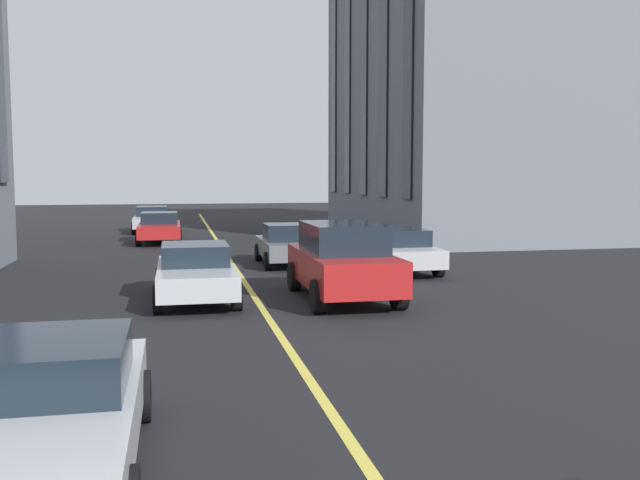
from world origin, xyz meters
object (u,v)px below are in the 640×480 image
car_silver_near (396,250)px  car_red_far (343,260)px  car_silver_parked_a (195,272)px  car_silver_oncoming (46,408)px  car_silver_trailing (152,219)px  car_red_parked_b (160,227)px  car_grey_mid (288,244)px

car_silver_near → car_red_far: bearing=147.6°
car_silver_near → car_silver_parked_a: bearing=121.0°
car_silver_oncoming → car_silver_trailing: same height
car_silver_near → car_red_parked_b: bearing=33.8°
car_silver_oncoming → car_silver_parked_a: same height
car_silver_near → car_silver_trailing: same height
car_silver_oncoming → car_silver_parked_a: size_ratio=1.00×
car_silver_near → car_silver_trailing: bearing=24.8°
car_silver_trailing → car_red_parked_b: (-6.08, -0.51, 0.00)m
car_red_parked_b → car_grey_mid: size_ratio=1.13×
car_red_far → car_silver_parked_a: 3.59m
car_silver_near → car_red_parked_b: same height
car_silver_parked_a → car_silver_trailing: bearing=4.5°
car_silver_trailing → car_grey_mid: bearing=-161.7°
car_silver_near → car_silver_trailing: (17.27, 8.00, 0.00)m
car_silver_trailing → car_red_far: 22.34m
car_silver_parked_a → car_red_parked_b: bearing=4.3°
car_red_parked_b → car_grey_mid: bearing=-153.4°
car_red_far → car_red_parked_b: 16.33m
car_grey_mid → car_silver_near: bearing=-127.8°
car_silver_oncoming → car_silver_near: 15.83m
car_silver_oncoming → car_red_far: bearing=-30.2°
car_grey_mid → car_red_far: bearing=-177.8°
car_silver_trailing → car_silver_parked_a: 21.16m
car_silver_near → car_silver_trailing: size_ratio=1.00×
car_red_parked_b → car_grey_mid: car_grey_mid is taller
car_red_far → car_grey_mid: bearing=2.2°
car_red_parked_b → car_silver_parked_a: same height
car_silver_oncoming → car_silver_trailing: 30.85m
car_red_far → car_red_parked_b: size_ratio=1.07×
car_silver_oncoming → car_grey_mid: car_grey_mid is taller
car_silver_near → car_red_parked_b: size_ratio=1.00×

